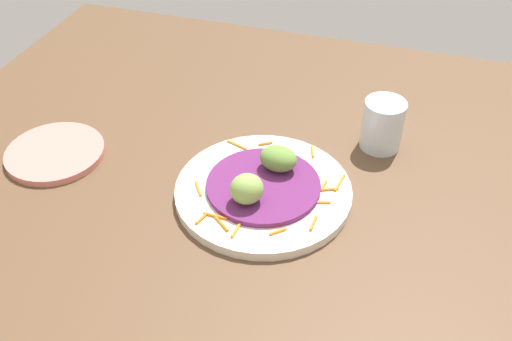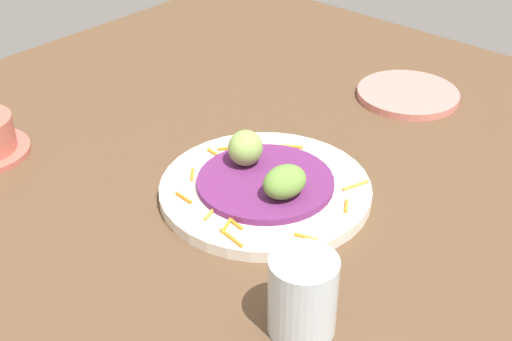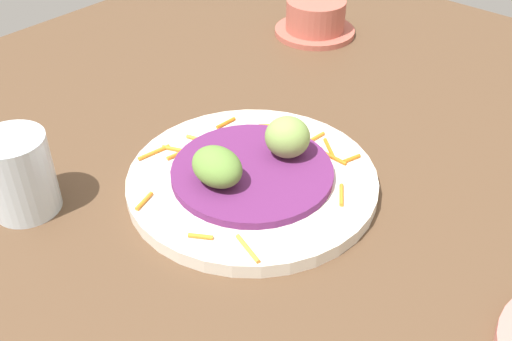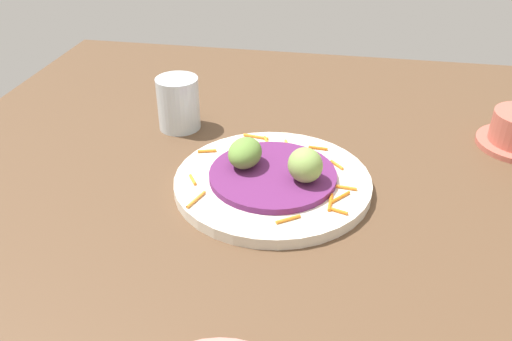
% 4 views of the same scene
% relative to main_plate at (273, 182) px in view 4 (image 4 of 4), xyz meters
% --- Properties ---
extents(table_surface, '(1.10, 1.10, 0.02)m').
position_rel_main_plate_xyz_m(table_surface, '(0.03, 0.04, -0.02)').
color(table_surface, brown).
rests_on(table_surface, ground).
extents(main_plate, '(0.25, 0.25, 0.01)m').
position_rel_main_plate_xyz_m(main_plate, '(0.00, 0.00, 0.00)').
color(main_plate, silver).
rests_on(main_plate, table_surface).
extents(cabbage_bed, '(0.16, 0.16, 0.01)m').
position_rel_main_plate_xyz_m(cabbage_bed, '(0.00, -0.00, 0.01)').
color(cabbage_bed, '#60235B').
rests_on(cabbage_bed, main_plate).
extents(carrot_garnish, '(0.20, 0.22, 0.00)m').
position_rel_main_plate_xyz_m(carrot_garnish, '(-0.01, 0.01, 0.01)').
color(carrot_garnish, orange).
rests_on(carrot_garnish, main_plate).
extents(guac_scoop_left, '(0.06, 0.05, 0.04)m').
position_rel_main_plate_xyz_m(guac_scoop_left, '(-0.01, -0.04, 0.03)').
color(guac_scoop_left, olive).
rests_on(guac_scoop_left, cabbage_bed).
extents(guac_scoop_center, '(0.06, 0.06, 0.04)m').
position_rel_main_plate_xyz_m(guac_scoop_center, '(0.01, 0.04, 0.04)').
color(guac_scoop_center, '#84A851').
rests_on(guac_scoop_center, cabbage_bed).
extents(water_glass, '(0.06, 0.06, 0.08)m').
position_rel_main_plate_xyz_m(water_glass, '(-0.14, -0.17, 0.03)').
color(water_glass, silver).
rests_on(water_glass, table_surface).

